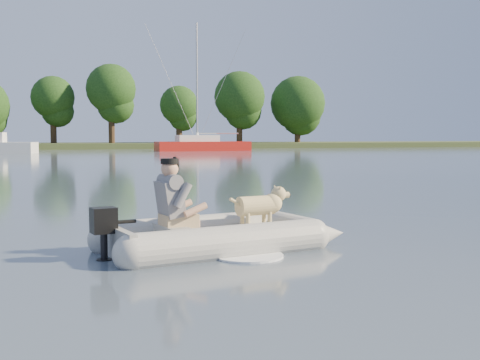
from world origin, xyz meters
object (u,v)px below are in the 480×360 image
object	(u,v)px
dinghy	(219,207)
sailboat	(202,145)
dog	(256,209)
man	(171,196)

from	to	relation	value
dinghy	sailboat	distance (m)	48.93
dinghy	sailboat	xyz separation A→B (m)	(11.30, 47.61, -0.02)
dog	dinghy	bearing A→B (deg)	-175.43
man	sailboat	world-z (taller)	sailboat
dinghy	dog	xyz separation A→B (m)	(0.58, 0.17, -0.07)
man	dog	distance (m)	1.27
sailboat	dog	bearing A→B (deg)	-104.37
dinghy	dog	bearing A→B (deg)	4.57
dinghy	man	size ratio (longest dim) A/B	4.42
sailboat	dinghy	bearing A→B (deg)	-104.99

